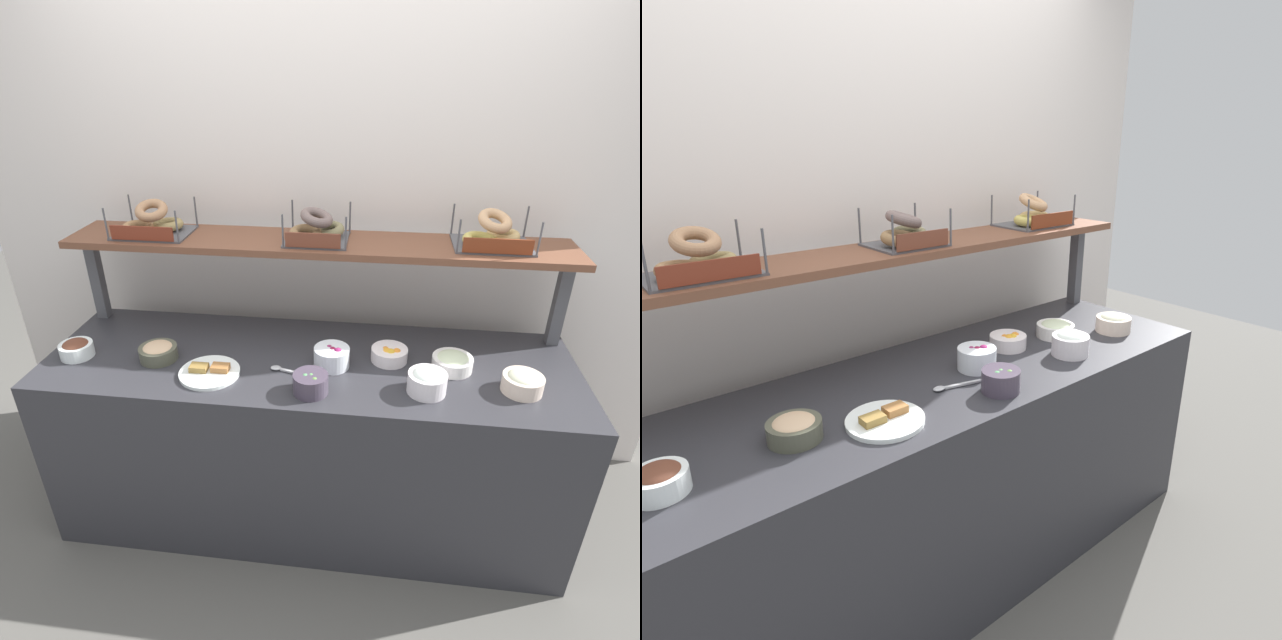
% 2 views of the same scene
% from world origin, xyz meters
% --- Properties ---
extents(ground_plane, '(8.00, 8.00, 0.00)m').
position_xyz_m(ground_plane, '(0.00, 0.00, 0.00)').
color(ground_plane, '#595651').
extents(back_wall, '(3.41, 0.06, 2.40)m').
position_xyz_m(back_wall, '(0.00, 0.55, 1.20)').
color(back_wall, silver).
rests_on(back_wall, ground_plane).
extents(deli_counter, '(2.21, 0.70, 0.85)m').
position_xyz_m(deli_counter, '(0.00, 0.00, 0.42)').
color(deli_counter, '#2D2D33').
rests_on(deli_counter, ground_plane).
extents(shelf_riser_right, '(0.05, 0.05, 0.40)m').
position_xyz_m(shelf_riser_right, '(1.04, 0.27, 1.05)').
color(shelf_riser_right, '#4C4C51').
rests_on(shelf_riser_right, deli_counter).
extents(upper_shelf, '(2.17, 0.32, 0.03)m').
position_xyz_m(upper_shelf, '(0.00, 0.27, 1.26)').
color(upper_shelf, brown).
rests_on(upper_shelf, shelf_riser_left).
extents(bowl_beet_salad, '(0.15, 0.15, 0.09)m').
position_xyz_m(bowl_beet_salad, '(0.10, -0.04, 0.89)').
color(bowl_beet_salad, white).
rests_on(bowl_beet_salad, deli_counter).
extents(bowl_hummus, '(0.16, 0.16, 0.07)m').
position_xyz_m(bowl_hummus, '(-0.62, -0.07, 0.89)').
color(bowl_hummus, '#505140').
rests_on(bowl_hummus, deli_counter).
extents(bowl_chocolate_spread, '(0.14, 0.14, 0.07)m').
position_xyz_m(bowl_chocolate_spread, '(-0.97, -0.10, 0.89)').
color(bowl_chocolate_spread, white).
rests_on(bowl_chocolate_spread, deli_counter).
extents(bowl_scallion_spread, '(0.16, 0.16, 0.07)m').
position_xyz_m(bowl_scallion_spread, '(0.59, -0.00, 0.88)').
color(bowl_scallion_spread, white).
rests_on(bowl_scallion_spread, deli_counter).
extents(bowl_potato_salad, '(0.15, 0.15, 0.08)m').
position_xyz_m(bowl_potato_salad, '(0.83, -0.12, 0.89)').
color(bowl_potato_salad, beige).
rests_on(bowl_potato_salad, deli_counter).
extents(bowl_veggie_mix, '(0.13, 0.13, 0.08)m').
position_xyz_m(bowl_veggie_mix, '(0.04, -0.23, 0.89)').
color(bowl_veggie_mix, '#463C4B').
rests_on(bowl_veggie_mix, deli_counter).
extents(bowl_cream_cheese, '(0.15, 0.15, 0.10)m').
position_xyz_m(bowl_cream_cheese, '(0.47, -0.17, 0.90)').
color(bowl_cream_cheese, white).
rests_on(bowl_cream_cheese, deli_counter).
extents(bowl_fruit_salad, '(0.15, 0.15, 0.07)m').
position_xyz_m(bowl_fruit_salad, '(0.33, 0.03, 0.88)').
color(bowl_fruit_salad, white).
rests_on(bowl_fruit_salad, deli_counter).
extents(serving_plate_white, '(0.24, 0.24, 0.04)m').
position_xyz_m(serving_plate_white, '(-0.38, -0.16, 0.86)').
color(serving_plate_white, white).
rests_on(serving_plate_white, deli_counter).
extents(serving_spoon_near_plate, '(0.18, 0.06, 0.01)m').
position_xyz_m(serving_spoon_near_plate, '(-0.08, -0.10, 0.86)').
color(serving_spoon_near_plate, '#B7B7BC').
rests_on(serving_spoon_near_plate, deli_counter).
extents(bagel_basket_everything, '(0.32, 0.25, 0.15)m').
position_xyz_m(bagel_basket_everything, '(-0.72, 0.27, 1.33)').
color(bagel_basket_everything, '#4C4C51').
rests_on(bagel_basket_everything, upper_shelf).
extents(bagel_basket_poppy, '(0.28, 0.26, 0.14)m').
position_xyz_m(bagel_basket_poppy, '(0.00, 0.27, 1.33)').
color(bagel_basket_poppy, '#4C4C51').
rests_on(bagel_basket_poppy, upper_shelf).
extents(bagel_basket_sesame, '(0.32, 0.25, 0.15)m').
position_xyz_m(bagel_basket_sesame, '(0.72, 0.29, 1.33)').
color(bagel_basket_sesame, '#4C4C51').
rests_on(bagel_basket_sesame, upper_shelf).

